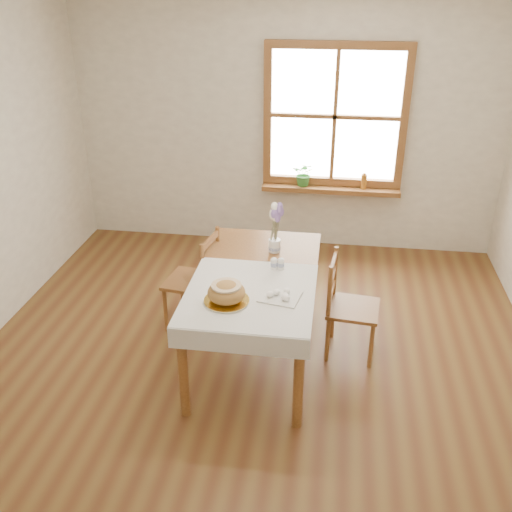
{
  "coord_description": "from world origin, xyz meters",
  "views": [
    {
      "loc": [
        0.54,
        -3.42,
        2.79
      ],
      "look_at": [
        0.0,
        0.3,
        0.9
      ],
      "focal_mm": 40.0,
      "sensor_mm": 36.0,
      "label": 1
    }
  ],
  "objects": [
    {
      "name": "room_walls",
      "position": [
        0.0,
        0.0,
        1.71
      ],
      "size": [
        4.6,
        5.1,
        2.65
      ],
      "color": "silver",
      "rests_on": "ground"
    },
    {
      "name": "ground",
      "position": [
        0.0,
        0.0,
        0.0
      ],
      "size": [
        5.0,
        5.0,
        0.0
      ],
      "primitive_type": "plane",
      "color": "brown",
      "rests_on": "ground"
    },
    {
      "name": "egg_napkin",
      "position": [
        0.22,
        -0.04,
        0.77
      ],
      "size": [
        0.31,
        0.27,
        0.01
      ],
      "primitive_type": "cube",
      "rotation": [
        0.0,
        0.0,
        -0.19
      ],
      "color": "silver",
      "rests_on": "table_linen"
    },
    {
      "name": "bread_loaf",
      "position": [
        -0.14,
        -0.14,
        0.85
      ],
      "size": [
        0.26,
        0.26,
        0.14
      ],
      "primitive_type": "ellipsoid",
      "color": "#A27239",
      "rests_on": "bread_plate"
    },
    {
      "name": "dining_table",
      "position": [
        0.0,
        0.3,
        0.66
      ],
      "size": [
        0.9,
        1.6,
        0.75
      ],
      "color": "brown",
      "rests_on": "ground"
    },
    {
      "name": "pepper_shaker",
      "position": [
        0.18,
        0.38,
        0.81
      ],
      "size": [
        0.06,
        0.06,
        0.1
      ],
      "primitive_type": "cylinder",
      "rotation": [
        0.0,
        0.0,
        -0.24
      ],
      "color": "silver",
      "rests_on": "table_linen"
    },
    {
      "name": "window_sill",
      "position": [
        0.5,
        2.4,
        0.69
      ],
      "size": [
        1.46,
        0.2,
        0.05
      ],
      "color": "brown",
      "rests_on": "ground"
    },
    {
      "name": "salt_shaker",
      "position": [
        0.13,
        0.38,
        0.81
      ],
      "size": [
        0.05,
        0.05,
        0.1
      ],
      "primitive_type": "cylinder",
      "rotation": [
        0.0,
        0.0,
        -0.04
      ],
      "color": "silver",
      "rests_on": "table_linen"
    },
    {
      "name": "chair_left",
      "position": [
        -0.61,
        0.69,
        0.44
      ],
      "size": [
        0.49,
        0.47,
        0.88
      ],
      "primitive_type": null,
      "rotation": [
        0.0,
        0.0,
        -1.72
      ],
      "color": "brown",
      "rests_on": "ground"
    },
    {
      "name": "table_linen",
      "position": [
        0.0,
        -0.0,
        0.76
      ],
      "size": [
        0.91,
        0.99,
        0.01
      ],
      "primitive_type": "cube",
      "color": "silver",
      "rests_on": "dining_table"
    },
    {
      "name": "bread_plate",
      "position": [
        -0.14,
        -0.14,
        0.77
      ],
      "size": [
        0.35,
        0.35,
        0.02
      ],
      "primitive_type": "cylinder",
      "rotation": [
        0.0,
        0.0,
        0.17
      ],
      "color": "silver",
      "rests_on": "table_linen"
    },
    {
      "name": "lavender_bouquet",
      "position": [
        0.1,
        0.68,
        1.01
      ],
      "size": [
        0.17,
        0.17,
        0.31
      ],
      "primitive_type": null,
      "color": "#745699",
      "rests_on": "flower_vase"
    },
    {
      "name": "eggs",
      "position": [
        0.22,
        -0.04,
        0.8
      ],
      "size": [
        0.24,
        0.22,
        0.05
      ],
      "primitive_type": null,
      "rotation": [
        0.0,
        0.0,
        -0.19
      ],
      "color": "white",
      "rests_on": "egg_napkin"
    },
    {
      "name": "flower_vase",
      "position": [
        0.1,
        0.68,
        0.8
      ],
      "size": [
        0.1,
        0.1,
        0.1
      ],
      "primitive_type": "cylinder",
      "rotation": [
        0.0,
        0.0,
        -0.07
      ],
      "color": "silver",
      "rests_on": "dining_table"
    },
    {
      "name": "amber_bottle",
      "position": [
        0.84,
        2.4,
        0.8
      ],
      "size": [
        0.07,
        0.07,
        0.17
      ],
      "primitive_type": "cylinder",
      "rotation": [
        0.0,
        0.0,
        0.22
      ],
      "color": "#9D5E1D",
      "rests_on": "window_sill"
    },
    {
      "name": "chair_right",
      "position": [
        0.75,
        0.47,
        0.42
      ],
      "size": [
        0.45,
        0.43,
        0.85
      ],
      "primitive_type": null,
      "rotation": [
        0.0,
        0.0,
        1.47
      ],
      "color": "brown",
      "rests_on": "ground"
    },
    {
      "name": "window",
      "position": [
        0.5,
        2.47,
        1.45
      ],
      "size": [
        1.46,
        0.08,
        1.46
      ],
      "color": "brown",
      "rests_on": "ground"
    },
    {
      "name": "potted_plant",
      "position": [
        0.22,
        2.4,
        0.82
      ],
      "size": [
        0.28,
        0.3,
        0.2
      ],
      "primitive_type": "imported",
      "rotation": [
        0.0,
        0.0,
        -0.21
      ],
      "color": "#357C31",
      "rests_on": "window_sill"
    }
  ]
}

